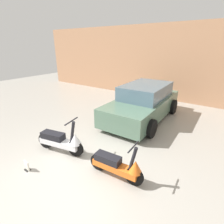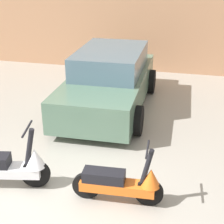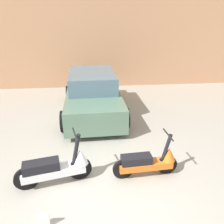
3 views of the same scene
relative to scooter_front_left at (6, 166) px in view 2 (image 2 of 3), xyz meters
The scene contains 5 objects.
ground_plane 1.19m from the scooter_front_left, 35.62° to the right, with size 28.00×28.00×0.00m, color #9E998E.
wall_back 7.38m from the scooter_front_left, 82.68° to the left, with size 19.60×0.12×4.11m, color tan.
scooter_front_left is the anchor object (origin of this frame).
scooter_front_right 1.95m from the scooter_front_left, ahead, with size 1.45×0.52×1.01m.
car_rear_left 3.87m from the scooter_front_left, 77.65° to the left, with size 2.17×4.36×1.47m.
Camera 2 is at (1.93, -3.63, 3.53)m, focal length 55.00 mm.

